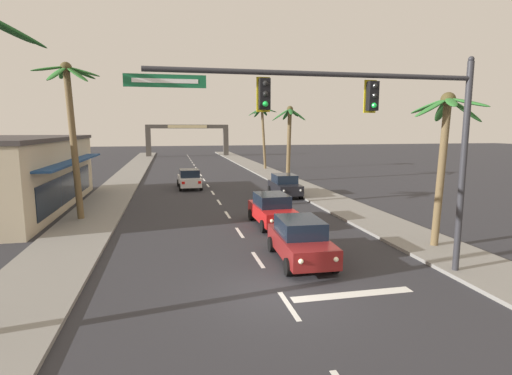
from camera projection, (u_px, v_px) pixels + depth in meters
The scene contains 15 objects.
ground_plane at pixel (280, 293), 12.69m from camera, with size 220.00×220.00×0.00m, color #2D2D33.
sidewalk_right at pixel (306, 190), 33.64m from camera, with size 3.20×110.00×0.14m, color gray.
sidewalk_left at pixel (111, 196), 30.40m from camera, with size 3.20×110.00×0.14m, color gray.
lane_markings at pixel (220, 194), 31.54m from camera, with size 4.28×87.27×0.01m.
traffic_signal_mast at pixel (376, 121), 12.88m from camera, with size 11.24×0.41×7.56m.
sedan_lead_at_stop_bar at pixel (300, 240), 15.63m from camera, with size 2.08×4.50×1.68m.
sedan_third_in_queue at pixel (272, 209), 21.50m from camera, with size 2.00×4.47×1.68m.
sedan_oncoming_far at pixel (189, 179), 34.67m from camera, with size 2.07×4.50×1.68m.
sedan_parked_nearest_kerb at pixel (285, 185), 30.72m from camera, with size 2.04×4.49×1.68m.
palm_left_second at pixel (71, 112), 21.70m from camera, with size 3.36×3.16×8.70m.
palm_right_nearest at pixel (445, 136), 16.75m from camera, with size 3.24×3.42×6.67m.
palm_right_third at pixel (289, 129), 38.81m from camera, with size 3.58×3.81×7.33m.
palm_right_farthest at pixel (263, 124), 49.70m from camera, with size 3.81×3.57×7.98m.
storefront_strip_left at pixel (0, 174), 25.06m from camera, with size 9.02×16.60×4.64m.
town_gateway_arch at pixel (188, 135), 73.96m from camera, with size 15.12×0.90×5.86m.
Camera 1 is at (-3.29, -11.63, 5.18)m, focal length 28.03 mm.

